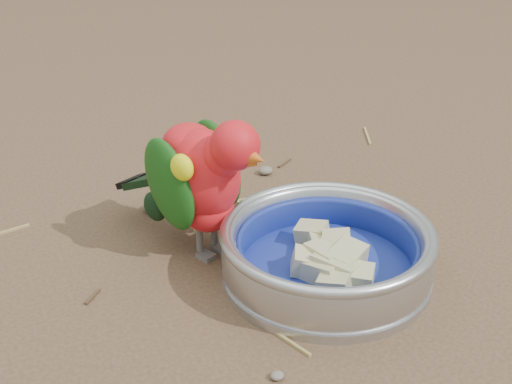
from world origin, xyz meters
name	(u,v)px	position (x,y,z in m)	size (l,w,h in m)	color
ground	(309,344)	(0.00, 0.00, 0.00)	(60.00, 60.00, 0.00)	brown
food_bowl	(326,272)	(0.07, 0.09, 0.01)	(0.22, 0.22, 0.02)	#B2B2BA
bowl_wall	(327,248)	(0.07, 0.09, 0.04)	(0.22, 0.22, 0.04)	#B2B2BA
fruit_wedges	(327,254)	(0.07, 0.09, 0.03)	(0.13, 0.13, 0.03)	#BFBA84
lory_parrot	(203,186)	(-0.03, 0.20, 0.08)	(0.10, 0.20, 0.16)	red
ground_debris	(253,310)	(-0.03, 0.07, 0.00)	(0.90, 0.80, 0.01)	#A58F51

